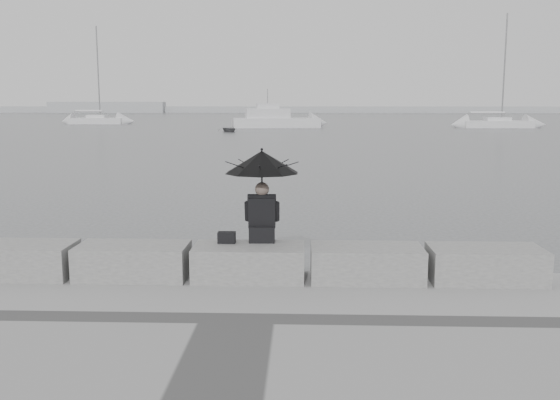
{
  "coord_description": "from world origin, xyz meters",
  "views": [
    {
      "loc": [
        0.77,
        -9.22,
        3.07
      ],
      "look_at": [
        0.32,
        3.0,
        1.12
      ],
      "focal_mm": 40.0,
      "sensor_mm": 36.0,
      "label": 1
    }
  ],
  "objects_px": {
    "seated_person": "(262,175)",
    "sailboat_right": "(497,123)",
    "motor_cruiser": "(276,120)",
    "sailboat_left": "(97,120)",
    "dinghy": "(229,129)"
  },
  "relations": [
    {
      "from": "seated_person",
      "to": "sailboat_right",
      "type": "distance_m",
      "value": 68.1
    },
    {
      "from": "sailboat_right",
      "to": "motor_cruiser",
      "type": "distance_m",
      "value": 25.49
    },
    {
      "from": "sailboat_left",
      "to": "sailboat_right",
      "type": "bearing_deg",
      "value": -11.11
    },
    {
      "from": "sailboat_left",
      "to": "dinghy",
      "type": "height_order",
      "value": "sailboat_left"
    },
    {
      "from": "sailboat_right",
      "to": "dinghy",
      "type": "relative_size",
      "value": 4.4
    },
    {
      "from": "seated_person",
      "to": "sailboat_left",
      "type": "height_order",
      "value": "sailboat_left"
    },
    {
      "from": "sailboat_right",
      "to": "dinghy",
      "type": "height_order",
      "value": "sailboat_right"
    },
    {
      "from": "seated_person",
      "to": "sailboat_right",
      "type": "xyz_separation_m",
      "value": [
        22.99,
        64.08,
        -1.47
      ]
    },
    {
      "from": "sailboat_right",
      "to": "dinghy",
      "type": "xyz_separation_m",
      "value": [
        -29.81,
        -10.55,
        -0.27
      ]
    },
    {
      "from": "sailboat_left",
      "to": "motor_cruiser",
      "type": "distance_m",
      "value": 26.93
    },
    {
      "from": "sailboat_right",
      "to": "motor_cruiser",
      "type": "xyz_separation_m",
      "value": [
        -25.48,
        -0.7,
        0.37
      ]
    },
    {
      "from": "dinghy",
      "to": "sailboat_right",
      "type": "bearing_deg",
      "value": 2.38
    },
    {
      "from": "sailboat_left",
      "to": "sailboat_right",
      "type": "relative_size",
      "value": 1.0
    },
    {
      "from": "seated_person",
      "to": "dinghy",
      "type": "height_order",
      "value": "seated_person"
    },
    {
      "from": "sailboat_left",
      "to": "sailboat_right",
      "type": "xyz_separation_m",
      "value": [
        50.08,
        -10.26,
        -0.01
      ]
    }
  ]
}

